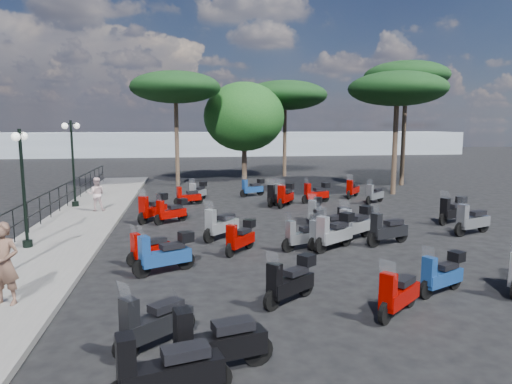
{
  "coord_description": "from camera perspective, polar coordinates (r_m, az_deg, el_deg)",
  "views": [
    {
      "loc": [
        -2.25,
        -16.09,
        3.92
      ],
      "look_at": [
        0.59,
        2.25,
        1.2
      ],
      "focal_mm": 32.0,
      "sensor_mm": 36.0,
      "label": 1
    }
  ],
  "objects": [
    {
      "name": "woman",
      "position": [
        11.06,
        -28.94,
        -7.85
      ],
      "size": [
        0.72,
        0.56,
        1.77
      ],
      "primitive_type": "imported",
      "rotation": [
        0.0,
        0.0,
        -0.23
      ],
      "color": "brown",
      "rests_on": "sidewalk"
    },
    {
      "name": "scooter_4",
      "position": [
        19.15,
        -12.76,
        -2.03
      ],
      "size": [
        1.16,
        1.58,
        1.43
      ],
      "rotation": [
        0.0,
        0.0,
        2.55
      ],
      "color": "black",
      "rests_on": "ground"
    },
    {
      "name": "scooter_28",
      "position": [
        23.82,
        14.59,
        -0.34
      ],
      "size": [
        1.31,
        1.05,
        1.26
      ],
      "rotation": [
        0.0,
        0.0,
        2.23
      ],
      "color": "black",
      "rests_on": "ground"
    },
    {
      "name": "scooter_23",
      "position": [
        23.34,
        7.54,
        -0.15
      ],
      "size": [
        1.61,
        0.8,
        1.33
      ],
      "rotation": [
        0.0,
        0.0,
        1.91
      ],
      "color": "black",
      "rests_on": "ground"
    },
    {
      "name": "scooter_10",
      "position": [
        22.79,
        -8.54,
        -0.6
      ],
      "size": [
        1.46,
        0.66,
        1.2
      ],
      "rotation": [
        0.0,
        0.0,
        1.87
      ],
      "color": "black",
      "rests_on": "ground"
    },
    {
      "name": "lamp_post_2",
      "position": [
        22.79,
        -21.93,
        3.98
      ],
      "size": [
        0.6,
        1.12,
        3.99
      ],
      "rotation": [
        0.0,
        0.0,
        -0.37
      ],
      "color": "black",
      "rests_on": "sidewalk"
    },
    {
      "name": "scooter_5",
      "position": [
        23.97,
        -7.27,
        0.0
      ],
      "size": [
        0.98,
        1.4,
        1.25
      ],
      "rotation": [
        0.0,
        0.0,
        2.58
      ],
      "color": "black",
      "rests_on": "ground"
    },
    {
      "name": "scooter_30",
      "position": [
        6.93,
        -11.22,
        -21.31
      ],
      "size": [
        1.82,
        0.73,
        1.47
      ],
      "rotation": [
        0.0,
        0.0,
        1.81
      ],
      "color": "black",
      "rests_on": "ground"
    },
    {
      "name": "scooter_3",
      "position": [
        15.82,
        -4.43,
        -4.18
      ],
      "size": [
        1.34,
        1.36,
        1.43
      ],
      "rotation": [
        0.0,
        0.0,
        2.36
      ],
      "color": "black",
      "rests_on": "ground"
    },
    {
      "name": "pine_1",
      "position": [
        31.58,
        18.28,
        13.54
      ],
      "size": [
        5.37,
        5.37,
        7.98
      ],
      "color": "#38281E",
      "rests_on": "ground"
    },
    {
      "name": "pine_2",
      "position": [
        30.1,
        -10.03,
        12.72
      ],
      "size": [
        5.75,
        5.75,
        7.32
      ],
      "color": "#38281E",
      "rests_on": "ground"
    },
    {
      "name": "scooter_9",
      "position": [
        18.71,
        -10.54,
        -2.43
      ],
      "size": [
        1.35,
        1.05,
        1.25
      ],
      "rotation": [
        0.0,
        0.0,
        2.2
      ],
      "color": "black",
      "rests_on": "ground"
    },
    {
      "name": "ground",
      "position": [
        16.71,
        -0.83,
        -5.23
      ],
      "size": [
        120.0,
        120.0,
        0.0
      ],
      "primitive_type": "plane",
      "color": "black",
      "rests_on": "ground"
    },
    {
      "name": "sidewalk",
      "position": [
        19.93,
        -20.98,
        -3.35
      ],
      "size": [
        3.0,
        30.0,
        0.15
      ],
      "primitive_type": "cube",
      "color": "#63615F",
      "rests_on": "ground"
    },
    {
      "name": "scooter_0",
      "position": [
        8.53,
        -12.62,
        -15.71
      ],
      "size": [
        1.39,
        1.18,
        1.36
      ],
      "rotation": [
        0.0,
        0.0,
        2.26
      ],
      "color": "black",
      "rests_on": "ground"
    },
    {
      "name": "scooter_15",
      "position": [
        16.21,
        9.3,
        -3.91
      ],
      "size": [
        1.62,
        0.87,
        1.36
      ],
      "rotation": [
        0.0,
        0.0,
        1.96
      ],
      "color": "black",
      "rests_on": "ground"
    },
    {
      "name": "scooter_29",
      "position": [
        25.36,
        11.97,
        0.3
      ],
      "size": [
        1.12,
        1.34,
        1.31
      ],
      "rotation": [
        0.0,
        0.0,
        2.46
      ],
      "color": "black",
      "rests_on": "ground"
    },
    {
      "name": "scooter_26",
      "position": [
        18.19,
        25.36,
        -3.28
      ],
      "size": [
        1.77,
        0.89,
        1.47
      ],
      "rotation": [
        0.0,
        0.0,
        1.93
      ],
      "color": "black",
      "rests_on": "ground"
    },
    {
      "name": "scooter_22",
      "position": [
        22.74,
        3.4,
        -0.37
      ],
      "size": [
        1.31,
        1.3,
        1.39
      ],
      "rotation": [
        0.0,
        0.0,
        2.35
      ],
      "color": "black",
      "rests_on": "ground"
    },
    {
      "name": "scooter_31",
      "position": [
        16.07,
        12.32,
        -3.95
      ],
      "size": [
        1.6,
        1.22,
        1.47
      ],
      "rotation": [
        0.0,
        0.0,
        2.18
      ],
      "color": "black",
      "rests_on": "ground"
    },
    {
      "name": "pine_0",
      "position": [
        35.36,
        3.66,
        11.94
      ],
      "size": [
        6.37,
        6.37,
        7.28
      ],
      "color": "#38281E",
      "rests_on": "ground"
    },
    {
      "name": "scooter_13",
      "position": [
        10.08,
        17.31,
        -12.16
      ],
      "size": [
        1.34,
        1.13,
        1.31
      ],
      "rotation": [
        0.0,
        0.0,
        2.26
      ],
      "color": "black",
      "rests_on": "ground"
    },
    {
      "name": "scooter_14",
      "position": [
        14.91,
        8.27,
        -5.3
      ],
      "size": [
        1.24,
        1.06,
        1.22
      ],
      "rotation": [
        0.0,
        0.0,
        2.26
      ],
      "color": "black",
      "rests_on": "ground"
    },
    {
      "name": "scooter_27",
      "position": [
        19.98,
        23.35,
        -2.16
      ],
      "size": [
        1.59,
        1.0,
        1.38
      ],
      "rotation": [
        0.0,
        0.0,
        2.06
      ],
      "color": "black",
      "rests_on": "ground"
    },
    {
      "name": "scooter_16",
      "position": [
        22.17,
        3.72,
        -0.47
      ],
      "size": [
        1.11,
        1.57,
        1.41
      ],
      "rotation": [
        0.0,
        0.0,
        2.57
      ],
      "color": "black",
      "rests_on": "ground"
    },
    {
      "name": "lamp_post_1",
      "position": [
        15.67,
        -27.12,
        1.27
      ],
      "size": [
        0.32,
        1.08,
        3.67
      ],
      "rotation": [
        0.0,
        0.0,
        0.08
      ],
      "color": "black",
      "rests_on": "sidewalk"
    },
    {
      "name": "pine_3",
      "position": [
        27.18,
        17.26,
        12.18
      ],
      "size": [
        5.46,
        5.46,
        6.89
      ],
      "color": "#38281E",
      "rests_on": "ground"
    },
    {
      "name": "scooter_17",
      "position": [
        22.51,
        2.44,
        -0.35
      ],
      "size": [
        1.09,
        1.54,
        1.38
      ],
      "rotation": [
        0.0,
        0.0,
        2.58
      ],
      "color": "black",
      "rests_on": "ground"
    },
    {
      "name": "scooter_6",
      "position": [
        7.6,
        -4.99,
        -18.37
      ],
      "size": [
        1.82,
        0.73,
        1.47
      ],
      "rotation": [
        0.0,
        0.0,
        1.81
      ],
      "color": "black",
      "rests_on": "ground"
    },
    {
      "name": "scooter_12",
      "position": [
        10.31,
        4.29,
        -11.1
      ],
      "size": [
        1.39,
        1.13,
        1.3
      ],
      "rotation": [
        0.0,
        0.0,
        2.23
      ],
      "color": "black",
      "rests_on": "ground"
    },
    {
      "name": "scooter_2",
      "position": [
        12.45,
        -11.32,
        -7.65
      ],
      "size": [
        1.63,
        0.96,
        1.39
      ],
      "rotation": [
        0.0,
        0.0,
        2.02
      ],
      "color": "black",
      "rests_on": "ground"
    },
    {
      "name": "scooter_21",
      "position": [
        18.65,
        7.38,
        -2.36
      ],
      "size": [
        0.92,
        1.46,
        1.27
      ],
      "rotation": [
        0.0,
        0.0,
        2.65
      ],
      "color": "black",
      "rests_on": "ground"
    },
    {
      "name": "scooter_11",
      "position": [
        25.32,
        -0.45,
        0.5
      ],
      "size": [
        1.45,
        0.85,
        1.24
      ],
      "rotation": [
        0.0,
        0.0,
        2.01
      ],
      "color": "black",
      "rests_on": "ground"
    },
    {
      "name": "scooter_18",
      "position": [
        11.65,
        22.22,
        -9.54
      ],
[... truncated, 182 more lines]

